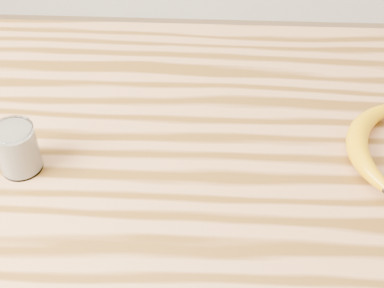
{
  "coord_description": "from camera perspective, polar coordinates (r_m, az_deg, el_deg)",
  "views": [
    {
      "loc": [
        0.05,
        -0.73,
        1.56
      ],
      "look_at": [
        0.02,
        -0.06,
        0.93
      ],
      "focal_mm": 50.0,
      "sensor_mm": 36.0,
      "label": 1
    }
  ],
  "objects": [
    {
      "name": "smoothie_glass",
      "position": [
        0.94,
        -18.15,
        -0.51
      ],
      "size": [
        0.07,
        0.07,
        0.09
      ],
      "color": "white",
      "rests_on": "table"
    },
    {
      "name": "banana",
      "position": [
        0.99,
        17.14,
        0.63
      ],
      "size": [
        0.2,
        0.34,
        0.04
      ],
      "primitive_type": null,
      "rotation": [
        0.0,
        0.0,
        -0.27
      ],
      "color": "#C88702",
      "rests_on": "table"
    },
    {
      "name": "table",
      "position": [
        1.08,
        -0.97,
        -4.21
      ],
      "size": [
        1.2,
        0.8,
        0.9
      ],
      "color": "#AD7245",
      "rests_on": "ground"
    }
  ]
}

